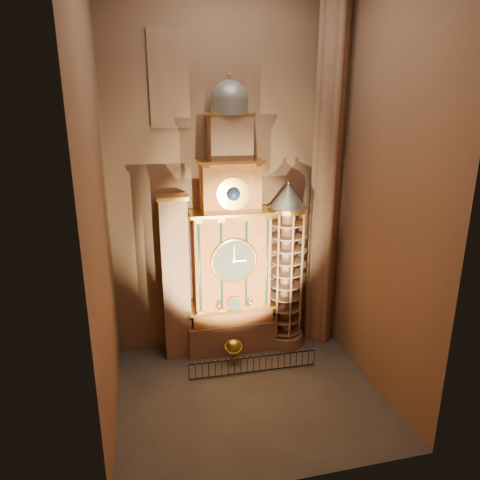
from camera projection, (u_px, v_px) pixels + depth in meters
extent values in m
plane|color=#383330|center=(250.00, 393.00, 23.38)|extent=(14.00, 14.00, 0.00)
plane|color=#89634A|center=(227.00, 177.00, 25.81)|extent=(22.00, 0.00, 22.00)
plane|color=#89634A|center=(97.00, 202.00, 18.70)|extent=(0.00, 22.00, 22.00)
plane|color=#89634A|center=(385.00, 189.00, 21.72)|extent=(0.00, 22.00, 22.00)
cube|color=#8C634C|center=(231.00, 333.00, 27.76)|extent=(5.60, 2.20, 2.00)
cube|color=brown|center=(231.00, 312.00, 27.33)|extent=(5.00, 2.00, 1.00)
cube|color=gold|center=(231.00, 304.00, 27.12)|extent=(5.40, 2.30, 0.18)
cube|color=brown|center=(230.00, 260.00, 26.32)|extent=(4.60, 2.00, 6.00)
cylinder|color=black|center=(199.00, 268.00, 25.07)|extent=(0.32, 0.32, 5.60)
cylinder|color=black|center=(221.00, 266.00, 25.35)|extent=(0.32, 0.32, 5.60)
cylinder|color=black|center=(246.00, 264.00, 25.68)|extent=(0.32, 0.32, 5.60)
cylinder|color=black|center=(266.00, 262.00, 25.96)|extent=(0.32, 0.32, 5.60)
cube|color=gold|center=(230.00, 212.00, 25.39)|extent=(5.00, 2.25, 0.18)
cylinder|color=#2D3033|center=(234.00, 261.00, 25.29)|extent=(2.60, 0.12, 2.60)
torus|color=gold|center=(234.00, 261.00, 25.24)|extent=(2.80, 0.16, 2.80)
cylinder|color=gold|center=(235.00, 304.00, 25.93)|extent=(0.90, 0.10, 0.90)
sphere|color=gold|center=(219.00, 306.00, 25.78)|extent=(0.36, 0.36, 0.36)
sphere|color=gold|center=(250.00, 303.00, 26.19)|extent=(0.36, 0.36, 0.36)
cube|color=brown|center=(230.00, 188.00, 25.02)|extent=(3.40, 1.80, 3.00)
sphere|color=#0D1943|center=(233.00, 194.00, 24.23)|extent=(0.80, 0.80, 0.80)
cube|color=gold|center=(230.00, 161.00, 24.53)|extent=(3.80, 2.00, 0.15)
cube|color=#8C634C|center=(230.00, 139.00, 24.21)|extent=(2.40, 1.60, 2.60)
sphere|color=slate|center=(229.00, 100.00, 23.61)|extent=(2.10, 2.10, 2.10)
cylinder|color=gold|center=(229.00, 83.00, 23.35)|extent=(0.14, 0.14, 0.80)
cube|color=#8C634C|center=(176.00, 280.00, 25.87)|extent=(1.60, 1.40, 10.00)
cube|color=gold|center=(178.00, 313.00, 26.06)|extent=(1.35, 0.10, 2.10)
cube|color=#542C16|center=(178.00, 313.00, 26.00)|extent=(1.05, 0.04, 1.75)
cube|color=gold|center=(176.00, 273.00, 25.31)|extent=(1.35, 0.10, 2.10)
cube|color=#542C16|center=(176.00, 273.00, 25.25)|extent=(1.05, 0.04, 1.75)
cube|color=gold|center=(174.00, 231.00, 24.56)|extent=(1.35, 0.10, 2.10)
cube|color=#542C16|center=(174.00, 231.00, 24.50)|extent=(1.05, 0.04, 1.75)
cube|color=gold|center=(172.00, 197.00, 24.40)|extent=(1.80, 1.60, 0.20)
cylinder|color=#8C634C|center=(283.00, 337.00, 28.40)|extent=(2.50, 2.50, 0.80)
cylinder|color=#8C634C|center=(286.00, 274.00, 27.11)|extent=(0.70, 0.70, 8.20)
cylinder|color=gold|center=(288.00, 209.00, 25.90)|extent=(2.40, 2.40, 0.25)
cone|color=slate|center=(288.00, 196.00, 25.67)|extent=(2.30, 2.30, 1.50)
sphere|color=gold|center=(289.00, 183.00, 25.44)|extent=(0.20, 0.20, 0.20)
cylinder|color=#8C634C|center=(327.00, 176.00, 26.19)|extent=(1.60, 1.60, 22.00)
cylinder|color=#8C634C|center=(339.00, 175.00, 26.36)|extent=(0.44, 0.44, 22.00)
cylinder|color=#8C634C|center=(315.00, 176.00, 26.02)|extent=(0.44, 0.44, 22.00)
cylinder|color=#8C634C|center=(322.00, 174.00, 26.93)|extent=(0.44, 0.44, 22.00)
cylinder|color=#8C634C|center=(333.00, 178.00, 25.44)|extent=(0.44, 0.44, 22.00)
cube|color=navy|center=(169.00, 79.00, 23.48)|extent=(2.00, 0.10, 5.00)
cube|color=#8C634C|center=(169.00, 79.00, 23.42)|extent=(2.20, 0.06, 5.20)
cylinder|color=#8C634C|center=(234.00, 358.00, 26.16)|extent=(0.58, 0.58, 0.68)
sphere|color=gold|center=(234.00, 346.00, 25.93)|extent=(0.87, 0.87, 0.87)
torus|color=gold|center=(234.00, 346.00, 25.93)|extent=(1.22, 1.17, 0.47)
cube|color=black|center=(254.00, 357.00, 24.89)|extent=(7.55, 0.18, 0.04)
cube|color=black|center=(253.00, 372.00, 25.17)|extent=(7.55, 0.18, 0.04)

